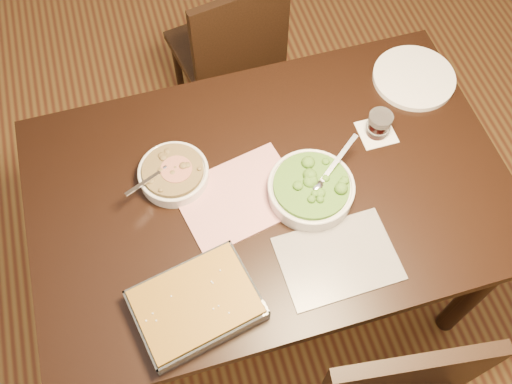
{
  "coord_description": "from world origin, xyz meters",
  "views": [
    {
      "loc": [
        -0.27,
        -0.78,
        2.2
      ],
      "look_at": [
        -0.05,
        -0.03,
        0.8
      ],
      "focal_mm": 40.0,
      "sensor_mm": 36.0,
      "label": 1
    }
  ],
  "objects_px": {
    "stew_bowl": "(174,173)",
    "broccoli_bowl": "(311,189)",
    "baking_dish": "(196,305)",
    "chair_far": "(231,51)",
    "wine_tumbler": "(379,124)",
    "dinner_plate": "(414,78)",
    "table": "(269,202)"
  },
  "relations": [
    {
      "from": "stew_bowl",
      "to": "broccoli_bowl",
      "type": "bearing_deg",
      "value": -24.2
    },
    {
      "from": "baking_dish",
      "to": "chair_far",
      "type": "bearing_deg",
      "value": 59.57
    },
    {
      "from": "chair_far",
      "to": "wine_tumbler",
      "type": "bearing_deg",
      "value": 101.48
    },
    {
      "from": "broccoli_bowl",
      "to": "baking_dish",
      "type": "xyz_separation_m",
      "value": [
        -0.39,
        -0.24,
        -0.01
      ]
    },
    {
      "from": "broccoli_bowl",
      "to": "wine_tumbler",
      "type": "height_order",
      "value": "broccoli_bowl"
    },
    {
      "from": "baking_dish",
      "to": "broccoli_bowl",
      "type": "bearing_deg",
      "value": 19.61
    },
    {
      "from": "baking_dish",
      "to": "wine_tumbler",
      "type": "bearing_deg",
      "value": 18.83
    },
    {
      "from": "dinner_plate",
      "to": "wine_tumbler",
      "type": "bearing_deg",
      "value": -140.33
    },
    {
      "from": "table",
      "to": "stew_bowl",
      "type": "bearing_deg",
      "value": 157.81
    },
    {
      "from": "wine_tumbler",
      "to": "dinner_plate",
      "type": "relative_size",
      "value": 0.31
    },
    {
      "from": "stew_bowl",
      "to": "chair_far",
      "type": "height_order",
      "value": "same"
    },
    {
      "from": "wine_tumbler",
      "to": "stew_bowl",
      "type": "bearing_deg",
      "value": 178.74
    },
    {
      "from": "broccoli_bowl",
      "to": "table",
      "type": "bearing_deg",
      "value": 151.0
    },
    {
      "from": "wine_tumbler",
      "to": "chair_far",
      "type": "bearing_deg",
      "value": 111.8
    },
    {
      "from": "wine_tumbler",
      "to": "dinner_plate",
      "type": "bearing_deg",
      "value": 39.67
    },
    {
      "from": "broccoli_bowl",
      "to": "stew_bowl",
      "type": "bearing_deg",
      "value": 155.8
    },
    {
      "from": "broccoli_bowl",
      "to": "dinner_plate",
      "type": "distance_m",
      "value": 0.56
    },
    {
      "from": "wine_tumbler",
      "to": "dinner_plate",
      "type": "height_order",
      "value": "wine_tumbler"
    },
    {
      "from": "table",
      "to": "chair_far",
      "type": "relative_size",
      "value": 1.69
    },
    {
      "from": "table",
      "to": "broccoli_bowl",
      "type": "distance_m",
      "value": 0.18
    },
    {
      "from": "stew_bowl",
      "to": "chair_far",
      "type": "distance_m",
      "value": 0.84
    },
    {
      "from": "table",
      "to": "baking_dish",
      "type": "xyz_separation_m",
      "value": [
        -0.29,
        -0.3,
        0.12
      ]
    },
    {
      "from": "chair_far",
      "to": "broccoli_bowl",
      "type": "bearing_deg",
      "value": 80.82
    },
    {
      "from": "wine_tumbler",
      "to": "table",
      "type": "bearing_deg",
      "value": -166.01
    },
    {
      "from": "broccoli_bowl",
      "to": "wine_tumbler",
      "type": "distance_m",
      "value": 0.31
    },
    {
      "from": "wine_tumbler",
      "to": "broccoli_bowl",
      "type": "bearing_deg",
      "value": -150.75
    },
    {
      "from": "broccoli_bowl",
      "to": "wine_tumbler",
      "type": "relative_size",
      "value": 3.14
    },
    {
      "from": "table",
      "to": "dinner_plate",
      "type": "bearing_deg",
      "value": 24.22
    },
    {
      "from": "baking_dish",
      "to": "chair_far",
      "type": "xyz_separation_m",
      "value": [
        0.38,
        1.1,
        -0.31
      ]
    },
    {
      "from": "baking_dish",
      "to": "wine_tumbler",
      "type": "distance_m",
      "value": 0.77
    },
    {
      "from": "table",
      "to": "stew_bowl",
      "type": "distance_m",
      "value": 0.31
    },
    {
      "from": "baking_dish",
      "to": "dinner_plate",
      "type": "xyz_separation_m",
      "value": [
        0.86,
        0.55,
        -0.02
      ]
    }
  ]
}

